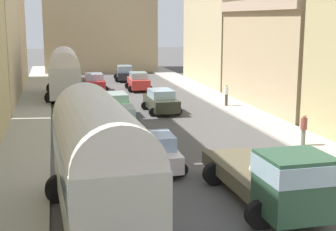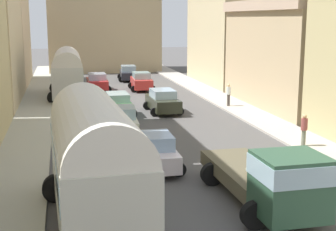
{
  "view_description": "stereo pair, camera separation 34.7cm",
  "coord_description": "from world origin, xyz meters",
  "views": [
    {
      "loc": [
        -5.62,
        -6.38,
        6.51
      ],
      "look_at": [
        0.0,
        17.76,
        1.57
      ],
      "focal_mm": 52.2,
      "sensor_mm": 36.0,
      "label": 1
    },
    {
      "loc": [
        -5.28,
        -6.46,
        6.51
      ],
      "look_at": [
        0.0,
        17.76,
        1.57
      ],
      "focal_mm": 52.2,
      "sensor_mm": 36.0,
      "label": 2
    }
  ],
  "objects": [
    {
      "name": "ground_plane",
      "position": [
        0.0,
        27.0,
        0.0
      ],
      "size": [
        154.0,
        154.0,
        0.0
      ],
      "primitive_type": "plane",
      "color": "#4E4B4A"
    },
    {
      "name": "sidewalk_left",
      "position": [
        -7.25,
        27.0,
        0.07
      ],
      "size": [
        2.5,
        70.0,
        0.14
      ],
      "primitive_type": "cube",
      "color": "#AFAC99",
      "rests_on": "ground"
    },
    {
      "name": "sidewalk_right",
      "position": [
        7.25,
        27.0,
        0.07
      ],
      "size": [
        2.5,
        70.0,
        0.14
      ],
      "primitive_type": "cube",
      "color": "#B0A89E",
      "rests_on": "ground"
    },
    {
      "name": "building_right_2",
      "position": [
        11.47,
        26.83,
        3.95
      ],
      "size": [
        6.53,
        13.45,
        7.82
      ],
      "color": "tan",
      "rests_on": "ground"
    },
    {
      "name": "building_right_3",
      "position": [
        11.19,
        40.31,
        5.77
      ],
      "size": [
        5.93,
        12.7,
        11.5
      ],
      "color": "#C2B186",
      "rests_on": "ground"
    },
    {
      "name": "distant_church",
      "position": [
        0.0,
        55.56,
        7.58
      ],
      "size": [
        13.46,
        7.55,
        20.78
      ],
      "color": "tan",
      "rests_on": "ground"
    },
    {
      "name": "parked_bus_0",
      "position": [
        -4.4,
        8.3,
        2.28
      ],
      "size": [
        3.52,
        8.13,
        4.13
      ],
      "color": "beige",
      "rests_on": "ground"
    },
    {
      "name": "parked_bus_1",
      "position": [
        -4.84,
        34.5,
        2.25
      ],
      "size": [
        3.3,
        8.68,
        4.06
      ],
      "color": "silver",
      "rests_on": "ground"
    },
    {
      "name": "cargo_truck_0",
      "position": [
        1.44,
        8.14,
        1.23
      ],
      "size": [
        3.02,
        7.11,
        2.42
      ],
      "color": "#2A4C37",
      "rests_on": "ground"
    },
    {
      "name": "car_0",
      "position": [
        1.55,
        26.6,
        0.82
      ],
      "size": [
        2.4,
        4.19,
        1.63
      ],
      "color": "#2B2D1F",
      "rests_on": "ground"
    },
    {
      "name": "car_1",
      "position": [
        1.81,
        37.55,
        0.83
      ],
      "size": [
        2.33,
        3.89,
        1.67
      ],
      "color": "red",
      "rests_on": "ground"
    },
    {
      "name": "car_2",
      "position": [
        1.61,
        44.89,
        0.8
      ],
      "size": [
        2.42,
        4.21,
        1.61
      ],
      "color": "#22242D",
      "rests_on": "ground"
    },
    {
      "name": "car_3",
      "position": [
        -1.52,
        13.74,
        0.79
      ],
      "size": [
        2.42,
        3.7,
        1.59
      ],
      "color": "white",
      "rests_on": "ground"
    },
    {
      "name": "car_4",
      "position": [
        -2.11,
        20.13,
        0.84
      ],
      "size": [
        2.3,
        3.82,
        1.7
      ],
      "color": "silver",
      "rests_on": "ground"
    },
    {
      "name": "car_5",
      "position": [
        -1.67,
        26.14,
        0.79
      ],
      "size": [
        2.22,
        4.31,
        1.56
      ],
      "color": "#44994C",
      "rests_on": "ground"
    },
    {
      "name": "car_6",
      "position": [
        -2.18,
        38.2,
        0.8
      ],
      "size": [
        2.37,
        4.0,
        1.59
      ],
      "color": "red",
      "rests_on": "ground"
    },
    {
      "name": "pedestrian_0",
      "position": [
        6.68,
        27.39,
        1.01
      ],
      "size": [
        0.34,
        0.34,
        1.76
      ],
      "color": "#453E38",
      "rests_on": "ground"
    },
    {
      "name": "pedestrian_1",
      "position": [
        6.59,
        15.62,
        1.02
      ],
      "size": [
        0.34,
        0.34,
        1.77
      ],
      "color": "#6B6F5B",
      "rests_on": "ground"
    }
  ]
}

